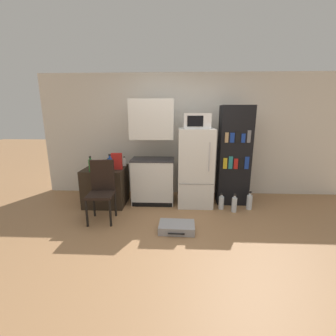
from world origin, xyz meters
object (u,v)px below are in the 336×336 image
bottle_clear_short (108,165)px  chair (102,186)px  bottle_milk_white (124,162)px  bowl (116,164)px  side_table (106,186)px  bottle_blue_soda (110,164)px  cereal_box (117,161)px  refrigerator (195,167)px  microwave (197,121)px  water_bottle_middle (249,202)px  kitchen_hutch (153,157)px  water_bottle_front (234,204)px  bottle_ketchup_red (109,164)px  bookshelf (234,156)px  bottle_green_tall (91,165)px  suitcase_large_flat (177,227)px  water_bottle_back (221,202)px

bottle_clear_short → chair: 0.59m
bottle_milk_white → bowl: (-0.18, 0.05, -0.06)m
side_table → bottle_blue_soda: (0.18, -0.25, 0.49)m
cereal_box → chair: (-0.11, -0.55, -0.29)m
refrigerator → bottle_clear_short: refrigerator is taller
bottle_blue_soda → chair: (-0.03, -0.39, -0.28)m
microwave → water_bottle_middle: size_ratio=1.37×
kitchen_hutch → water_bottle_front: (1.49, -0.39, -0.77)m
bottle_blue_soda → bottle_clear_short: bearing=120.1°
bottle_ketchup_red → cereal_box: bearing=-31.4°
bowl → water_bottle_middle: bearing=-8.8°
microwave → bowl: 1.79m
bottle_blue_soda → cereal_box: size_ratio=1.04×
cereal_box → refrigerator: bearing=5.5°
side_table → kitchen_hutch: size_ratio=0.39×
bookshelf → refrigerator: bearing=-171.0°
side_table → bottle_blue_soda: bearing=-53.7°
kitchen_hutch → cereal_box: 0.67m
microwave → bookshelf: bookshelf is taller
bottle_green_tall → water_bottle_middle: size_ratio=0.81×
suitcase_large_flat → water_bottle_front: bearing=37.0°
chair → suitcase_large_flat: size_ratio=1.83×
kitchen_hutch → microwave: size_ratio=4.20×
refrigerator → bottle_blue_soda: 1.56m
bottle_milk_white → microwave: bearing=-5.6°
kitchen_hutch → water_bottle_middle: (1.80, -0.26, -0.77)m
bottle_ketchup_red → bottle_milk_white: (0.26, 0.16, -0.00)m
kitchen_hutch → bookshelf: kitchen_hutch is taller
bottle_ketchup_red → water_bottle_middle: (2.62, -0.18, -0.65)m
kitchen_hutch → bottle_blue_soda: 0.80m
bottle_green_tall → bottle_clear_short: bottle_green_tall is taller
refrigerator → bottle_ketchup_red: bearing=-179.0°
bookshelf → bottle_ketchup_red: 2.38m
refrigerator → bottle_ketchup_red: 1.64m
suitcase_large_flat → water_bottle_back: water_bottle_back is taller
water_bottle_middle → cereal_box: bearing=178.3°
bottle_clear_short → bottle_ketchup_red: bearing=97.9°
chair → water_bottle_back: chair is taller
chair → cereal_box: bearing=75.3°
bottle_clear_short → chair: size_ratio=0.19×
refrigerator → bottle_blue_soda: size_ratio=4.68×
bottle_green_tall → bottle_clear_short: 0.31m
water_bottle_back → bowl: bearing=168.7°
bottle_clear_short → water_bottle_middle: size_ratio=0.56×
suitcase_large_flat → water_bottle_front: water_bottle_front is taller
side_table → microwave: microwave is taller
microwave → bottle_blue_soda: (-1.53, -0.30, -0.74)m
cereal_box → water_bottle_front: 2.26m
bottle_blue_soda → side_table: bearing=126.3°
bottle_green_tall → bottle_blue_soda: (0.33, 0.04, 0.01)m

